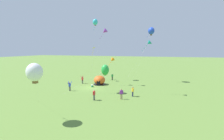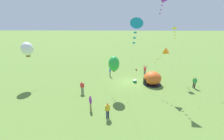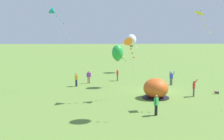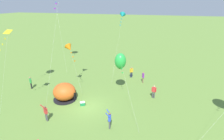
{
  "view_description": "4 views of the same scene",
  "coord_description": "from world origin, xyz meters",
  "px_view_note": "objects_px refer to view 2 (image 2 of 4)",
  "views": [
    {
      "loc": [
        28.1,
        13.94,
        8.04
      ],
      "look_at": [
        0.05,
        4.9,
        4.01
      ],
      "focal_mm": 24.0,
      "sensor_mm": 36.0,
      "label": 1
    },
    {
      "loc": [
        2.36,
        22.83,
        9.46
      ],
      "look_at": [
        2.95,
        2.81,
        2.98
      ],
      "focal_mm": 24.0,
      "sensor_mm": 36.0,
      "label": 2
    },
    {
      "loc": [
        -29.96,
        6.5,
        6.65
      ],
      "look_at": [
        -1.25,
        5.28,
        2.7
      ],
      "focal_mm": 42.0,
      "sensor_mm": 36.0,
      "label": 3
    },
    {
      "loc": [
        7.5,
        -15.46,
        11.18
      ],
      "look_at": [
        1.78,
        3.76,
        3.3
      ],
      "focal_mm": 28.0,
      "sensor_mm": 36.0,
      "label": 4
    }
  ],
  "objects_px": {
    "kite_yellow": "(175,31)",
    "kite_green": "(114,64)",
    "cooler_box": "(135,81)",
    "kite_teal": "(136,26)",
    "toddler_crawling": "(136,69)",
    "kite_purple": "(163,1)",
    "person_arms_raised": "(145,70)",
    "kite_white": "(27,49)",
    "person_center_field": "(108,110)",
    "popup_tent": "(152,78)",
    "person_flying_kite": "(110,71)",
    "person_far_back": "(90,102)",
    "person_strolling": "(195,82)",
    "kite_orange": "(164,52)",
    "person_watching_sky": "(82,87)"
  },
  "relations": [
    {
      "from": "kite_yellow",
      "to": "kite_green",
      "type": "distance_m",
      "value": 12.34
    },
    {
      "from": "cooler_box",
      "to": "kite_teal",
      "type": "relative_size",
      "value": 0.07
    },
    {
      "from": "toddler_crawling",
      "to": "kite_purple",
      "type": "distance_m",
      "value": 14.64
    },
    {
      "from": "kite_green",
      "to": "kite_purple",
      "type": "relative_size",
      "value": 0.61
    },
    {
      "from": "person_arms_raised",
      "to": "kite_white",
      "type": "height_order",
      "value": "kite_white"
    },
    {
      "from": "person_center_field",
      "to": "kite_green",
      "type": "xyz_separation_m",
      "value": [
        -0.54,
        -5.25,
        3.37
      ]
    },
    {
      "from": "popup_tent",
      "to": "kite_green",
      "type": "distance_m",
      "value": 7.76
    },
    {
      "from": "person_flying_kite",
      "to": "person_far_back",
      "type": "xyz_separation_m",
      "value": [
        1.74,
        10.86,
        -0.03
      ]
    },
    {
      "from": "popup_tent",
      "to": "kite_green",
      "type": "xyz_separation_m",
      "value": [
        5.99,
        3.64,
        3.34
      ]
    },
    {
      "from": "person_far_back",
      "to": "kite_teal",
      "type": "bearing_deg",
      "value": 137.91
    },
    {
      "from": "toddler_crawling",
      "to": "kite_green",
      "type": "distance_m",
      "value": 12.43
    },
    {
      "from": "toddler_crawling",
      "to": "person_far_back",
      "type": "relative_size",
      "value": 0.32
    },
    {
      "from": "popup_tent",
      "to": "person_far_back",
      "type": "height_order",
      "value": "popup_tent"
    },
    {
      "from": "person_arms_raised",
      "to": "kite_purple",
      "type": "xyz_separation_m",
      "value": [
        -0.55,
        5.49,
        10.99
      ]
    },
    {
      "from": "person_strolling",
      "to": "kite_yellow",
      "type": "xyz_separation_m",
      "value": [
        2.27,
        -4.32,
        7.05
      ]
    },
    {
      "from": "popup_tent",
      "to": "kite_white",
      "type": "bearing_deg",
      "value": 1.26
    },
    {
      "from": "person_flying_kite",
      "to": "person_far_back",
      "type": "height_order",
      "value": "person_flying_kite"
    },
    {
      "from": "kite_teal",
      "to": "person_flying_kite",
      "type": "bearing_deg",
      "value": -80.49
    },
    {
      "from": "person_arms_raised",
      "to": "kite_purple",
      "type": "height_order",
      "value": "kite_purple"
    },
    {
      "from": "popup_tent",
      "to": "person_flying_kite",
      "type": "relative_size",
      "value": 1.49
    },
    {
      "from": "popup_tent",
      "to": "person_far_back",
      "type": "xyz_separation_m",
      "value": [
        8.52,
        7.39,
        -0.03
      ]
    },
    {
      "from": "person_arms_raised",
      "to": "person_far_back",
      "type": "relative_size",
      "value": 1.1
    },
    {
      "from": "person_arms_raised",
      "to": "cooler_box",
      "type": "bearing_deg",
      "value": 58.08
    },
    {
      "from": "person_center_field",
      "to": "person_flying_kite",
      "type": "bearing_deg",
      "value": -88.81
    },
    {
      "from": "person_flying_kite",
      "to": "person_strolling",
      "type": "height_order",
      "value": "person_flying_kite"
    },
    {
      "from": "person_flying_kite",
      "to": "kite_teal",
      "type": "distance_m",
      "value": 16.96
    },
    {
      "from": "popup_tent",
      "to": "person_center_field",
      "type": "relative_size",
      "value": 1.63
    },
    {
      "from": "toddler_crawling",
      "to": "person_strolling",
      "type": "bearing_deg",
      "value": 131.75
    },
    {
      "from": "person_arms_raised",
      "to": "kite_yellow",
      "type": "distance_m",
      "value": 8.19
    },
    {
      "from": "kite_orange",
      "to": "person_flying_kite",
      "type": "bearing_deg",
      "value": -40.99
    },
    {
      "from": "kite_green",
      "to": "person_strolling",
      "type": "bearing_deg",
      "value": -168.49
    },
    {
      "from": "person_far_back",
      "to": "person_strolling",
      "type": "xyz_separation_m",
      "value": [
        -14.46,
        -6.18,
        0.0
      ]
    },
    {
      "from": "person_center_field",
      "to": "cooler_box",
      "type": "bearing_deg",
      "value": -112.21
    },
    {
      "from": "person_strolling",
      "to": "person_center_field",
      "type": "relative_size",
      "value": 1.0
    },
    {
      "from": "popup_tent",
      "to": "kite_purple",
      "type": "height_order",
      "value": "kite_purple"
    },
    {
      "from": "kite_white",
      "to": "kite_green",
      "type": "relative_size",
      "value": 0.85
    },
    {
      "from": "person_watching_sky",
      "to": "kite_green",
      "type": "relative_size",
      "value": 0.22
    },
    {
      "from": "person_arms_raised",
      "to": "kite_orange",
      "type": "bearing_deg",
      "value": 97.39
    },
    {
      "from": "person_strolling",
      "to": "person_center_field",
      "type": "distance_m",
      "value": 14.64
    },
    {
      "from": "kite_orange",
      "to": "cooler_box",
      "type": "bearing_deg",
      "value": -48.18
    },
    {
      "from": "person_flying_kite",
      "to": "kite_purple",
      "type": "xyz_separation_m",
      "value": [
        -6.93,
        4.75,
        10.99
      ]
    },
    {
      "from": "popup_tent",
      "to": "person_far_back",
      "type": "distance_m",
      "value": 11.28
    },
    {
      "from": "popup_tent",
      "to": "person_watching_sky",
      "type": "height_order",
      "value": "popup_tent"
    },
    {
      "from": "person_strolling",
      "to": "kite_purple",
      "type": "distance_m",
      "value": 12.45
    },
    {
      "from": "kite_green",
      "to": "person_flying_kite",
      "type": "bearing_deg",
      "value": -83.6
    },
    {
      "from": "kite_orange",
      "to": "kite_white",
      "type": "bearing_deg",
      "value": -7.2
    },
    {
      "from": "kite_white",
      "to": "kite_orange",
      "type": "xyz_separation_m",
      "value": [
        -19.42,
        2.45,
        0.08
      ]
    },
    {
      "from": "popup_tent",
      "to": "kite_green",
      "type": "height_order",
      "value": "kite_green"
    },
    {
      "from": "cooler_box",
      "to": "kite_purple",
      "type": "distance_m",
      "value": 12.24
    },
    {
      "from": "cooler_box",
      "to": "person_strolling",
      "type": "xyz_separation_m",
      "value": [
        -8.57,
        1.86,
        0.74
      ]
    }
  ]
}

